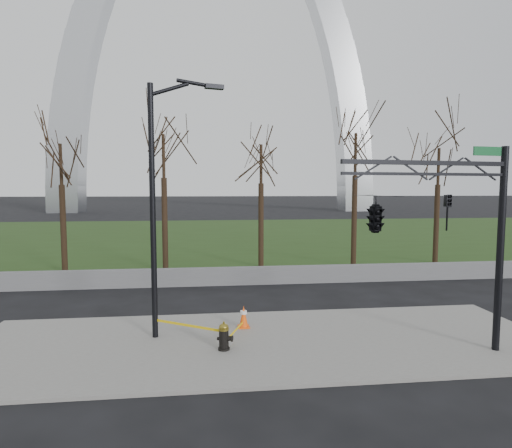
{
  "coord_description": "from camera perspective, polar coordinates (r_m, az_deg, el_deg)",
  "views": [
    {
      "loc": [
        -1.69,
        -12.46,
        4.81
      ],
      "look_at": [
        -0.03,
        2.0,
        3.57
      ],
      "focal_mm": 29.18,
      "sensor_mm": 36.0,
      "label": 1
    }
  ],
  "objects": [
    {
      "name": "fire_hydrant",
      "position": [
        12.63,
        -4.38,
        -15.17
      ],
      "size": [
        0.52,
        0.34,
        0.84
      ],
      "rotation": [
        0.0,
        0.0,
        -0.3
      ],
      "color": "black",
      "rests_on": "sidewalk"
    },
    {
      "name": "ground",
      "position": [
        13.46,
        1.14,
        -16.06
      ],
      "size": [
        500.0,
        500.0,
        0.0
      ],
      "primitive_type": "plane",
      "color": "black",
      "rests_on": "ground"
    },
    {
      "name": "traffic_cone",
      "position": [
        14.48,
        -1.71,
        -12.57
      ],
      "size": [
        0.4,
        0.4,
        0.74
      ],
      "rotation": [
        0.0,
        0.0,
        0.06
      ],
      "color": "#FF540D",
      "rests_on": "sidewalk"
    },
    {
      "name": "guardrail",
      "position": [
        20.99,
        -1.81,
        -7.11
      ],
      "size": [
        60.0,
        0.3,
        0.9
      ],
      "primitive_type": "cube",
      "color": "#59595B",
      "rests_on": "ground"
    },
    {
      "name": "traffic_signal_mast",
      "position": [
        11.75,
        19.3,
        1.36
      ],
      "size": [
        5.07,
        2.53,
        6.0
      ],
      "rotation": [
        0.0,
        0.0,
        0.12
      ],
      "color": "black",
      "rests_on": "ground"
    },
    {
      "name": "grass_strip",
      "position": [
        42.76,
        -4.26,
        -1.55
      ],
      "size": [
        120.0,
        40.0,
        0.06
      ],
      "primitive_type": "cube",
      "color": "#243A15",
      "rests_on": "ground"
    },
    {
      "name": "sidewalk",
      "position": [
        13.44,
        1.14,
        -15.86
      ],
      "size": [
        18.0,
        6.0,
        0.1
      ],
      "primitive_type": "cube",
      "color": "slate",
      "rests_on": "ground"
    },
    {
      "name": "gateway_arch",
      "position": [
        91.75,
        -5.63,
        22.43
      ],
      "size": [
        66.0,
        6.0,
        65.0
      ],
      "primitive_type": null,
      "color": "silver",
      "rests_on": "ground"
    },
    {
      "name": "tree_row",
      "position": [
        24.58,
        -12.34,
        3.97
      ],
      "size": [
        37.69,
        4.0,
        8.93
      ],
      "color": "black",
      "rests_on": "ground"
    },
    {
      "name": "caution_tape",
      "position": [
        13.37,
        -6.42,
        -14.0
      ],
      "size": [
        2.88,
        1.9,
        0.43
      ],
      "color": "#E5BB0C",
      "rests_on": "ground"
    },
    {
      "name": "street_light",
      "position": [
        13.31,
        -13.05,
        4.25
      ],
      "size": [
        2.35,
        0.74,
        8.21
      ],
      "rotation": [
        0.0,
        0.0,
        0.24
      ],
      "color": "black",
      "rests_on": "ground"
    }
  ]
}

